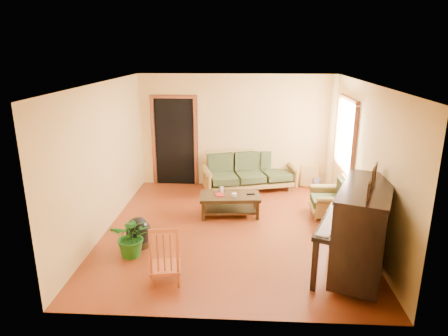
# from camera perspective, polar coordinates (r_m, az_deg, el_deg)

# --- Properties ---
(floor) EXTENTS (5.00, 5.00, 0.00)m
(floor) POSITION_cam_1_polar(r_m,az_deg,el_deg) (7.31, 1.13, -8.76)
(floor) COLOR #5E200C
(floor) RESTS_ON ground
(doorway) EXTENTS (1.08, 0.16, 2.05)m
(doorway) POSITION_cam_1_polar(r_m,az_deg,el_deg) (9.47, -7.06, 3.69)
(doorway) COLOR black
(doorway) RESTS_ON floor
(window) EXTENTS (0.12, 1.36, 1.46)m
(window) POSITION_cam_1_polar(r_m,az_deg,el_deg) (8.30, 17.04, 4.57)
(window) COLOR white
(window) RESTS_ON right_wall
(sofa) EXTENTS (2.25, 1.42, 0.89)m
(sofa) POSITION_cam_1_polar(r_m,az_deg,el_deg) (9.12, 3.71, -0.50)
(sofa) COLOR olive
(sofa) RESTS_ON floor
(coffee_table) EXTENTS (1.21, 0.74, 0.42)m
(coffee_table) POSITION_cam_1_polar(r_m,az_deg,el_deg) (7.83, 0.83, -5.28)
(coffee_table) COLOR black
(coffee_table) RESTS_ON floor
(armchair) EXTENTS (0.74, 0.78, 0.77)m
(armchair) POSITION_cam_1_polar(r_m,az_deg,el_deg) (7.99, 14.68, -4.04)
(armchair) COLOR olive
(armchair) RESTS_ON floor
(piano) EXTENTS (1.41, 1.76, 1.36)m
(piano) POSITION_cam_1_polar(r_m,az_deg,el_deg) (5.98, 19.20, -8.66)
(piano) COLOR black
(piano) RESTS_ON floor
(footstool) EXTENTS (0.46, 0.46, 0.38)m
(footstool) POSITION_cam_1_polar(r_m,az_deg,el_deg) (6.81, -12.13, -9.41)
(footstool) COLOR black
(footstool) RESTS_ON floor
(red_chair) EXTENTS (0.48, 0.51, 0.88)m
(red_chair) POSITION_cam_1_polar(r_m,az_deg,el_deg) (5.68, -8.44, -11.90)
(red_chair) COLOR #9B421C
(red_chair) RESTS_ON floor
(leaning_frame) EXTENTS (0.42, 0.16, 0.54)m
(leaning_frame) POSITION_cam_1_polar(r_m,az_deg,el_deg) (9.57, 12.15, -1.12)
(leaning_frame) COLOR gold
(leaning_frame) RESTS_ON floor
(ceramic_crock) EXTENTS (0.22, 0.22, 0.25)m
(ceramic_crock) POSITION_cam_1_polar(r_m,az_deg,el_deg) (9.56, 13.14, -2.14)
(ceramic_crock) COLOR #325297
(ceramic_crock) RESTS_ON floor
(potted_plant) EXTENTS (0.63, 0.55, 0.68)m
(potted_plant) POSITION_cam_1_polar(r_m,az_deg,el_deg) (6.47, -12.98, -9.47)
(potted_plant) COLOR #1B5E1B
(potted_plant) RESTS_ON floor
(book) EXTENTS (0.21, 0.24, 0.02)m
(book) POSITION_cam_1_polar(r_m,az_deg,el_deg) (7.70, -1.17, -3.92)
(book) COLOR maroon
(book) RESTS_ON coffee_table
(candle) EXTENTS (0.09, 0.09, 0.12)m
(candle) POSITION_cam_1_polar(r_m,az_deg,el_deg) (7.85, -0.34, -3.11)
(candle) COLOR silver
(candle) RESTS_ON coffee_table
(glass_jar) EXTENTS (0.13, 0.13, 0.06)m
(glass_jar) POSITION_cam_1_polar(r_m,az_deg,el_deg) (7.66, 1.48, -3.86)
(glass_jar) COLOR silver
(glass_jar) RESTS_ON coffee_table
(remote) EXTENTS (0.16, 0.07, 0.02)m
(remote) POSITION_cam_1_polar(r_m,az_deg,el_deg) (7.79, 3.86, -3.71)
(remote) COLOR black
(remote) RESTS_ON coffee_table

